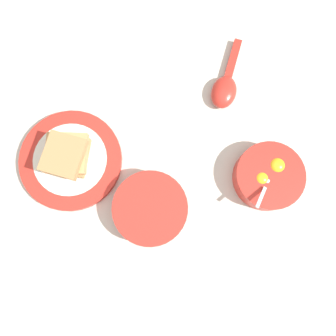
% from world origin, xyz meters
% --- Properties ---
extents(ground_plane, '(3.00, 3.00, 0.00)m').
position_xyz_m(ground_plane, '(0.00, 0.00, 0.00)').
color(ground_plane, beige).
extents(egg_bowl, '(0.15, 0.15, 0.08)m').
position_xyz_m(egg_bowl, '(0.13, -0.11, 0.03)').
color(egg_bowl, red).
rests_on(egg_bowl, ground_plane).
extents(toast_plate, '(0.23, 0.23, 0.02)m').
position_xyz_m(toast_plate, '(-0.14, 0.24, 0.01)').
color(toast_plate, red).
rests_on(toast_plate, ground_plane).
extents(toast_sandwich, '(0.12, 0.12, 0.06)m').
position_xyz_m(toast_sandwich, '(-0.13, 0.24, 0.05)').
color(toast_sandwich, tan).
rests_on(toast_sandwich, toast_plate).
extents(soup_spoon, '(0.18, 0.11, 0.04)m').
position_xyz_m(soup_spoon, '(0.22, 0.09, 0.02)').
color(soup_spoon, red).
rests_on(soup_spoon, ground_plane).
extents(congee_bowl, '(0.16, 0.16, 0.05)m').
position_xyz_m(congee_bowl, '(-0.10, 0.03, 0.03)').
color(congee_bowl, red).
rests_on(congee_bowl, ground_plane).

